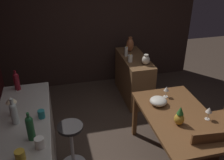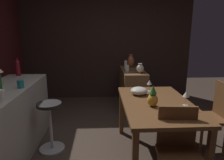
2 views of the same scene
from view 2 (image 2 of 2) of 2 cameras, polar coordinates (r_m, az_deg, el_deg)
The scene contains 19 objects.
ground_plane at distance 2.79m, azimuth 2.35°, elevation -20.83°, with size 9.00×9.00×0.00m, color #47382D.
wall_side_right at distance 4.86m, azimuth -3.96°, elevation 10.14°, with size 0.10×4.40×2.60m, color #33231E.
dining_table at distance 2.57m, azimuth 12.36°, elevation -7.86°, with size 1.37×0.83×0.74m.
kitchen_counter at distance 2.79m, azimuth -29.10°, elevation -12.13°, with size 2.10×0.60×0.90m, color #B2ADA3.
sideboard_cabinet at distance 4.24m, azimuth 5.70°, elevation -2.58°, with size 1.10×0.44×0.82m, color brown.
chair_near_window at distance 2.13m, azimuth 18.29°, elevation -18.12°, with size 0.43×0.43×0.87m.
chair_by_doorway at distance 3.01m, azimuth 26.74°, elevation -8.66°, with size 0.41×0.41×0.94m.
bar_stool at distance 2.88m, azimuth -16.95°, elevation -12.14°, with size 0.34×0.34×0.67m.
wine_glass_left at distance 2.47m, azimuth 20.20°, elevation -3.85°, with size 0.08×0.08×0.17m.
wine_glass_right at distance 2.94m, azimuth 10.51°, elevation -0.82°, with size 0.07×0.07×0.16m.
pineapple_centerpiece at distance 2.35m, azimuth 11.42°, elevation -4.84°, with size 0.12×0.12×0.25m.
fruit_bowl at distance 2.77m, azimuth 7.61°, elevation -3.05°, with size 0.23×0.23×0.10m, color beige.
wine_bottle_ruby at distance 3.48m, azimuth -25.08°, elevation 3.27°, with size 0.07×0.07×0.28m.
cup_teal at distance 2.72m, azimuth -24.36°, elevation -1.03°, with size 0.11×0.08×0.10m.
cup_white at distance 2.30m, azimuth -29.02°, elevation -3.87°, with size 0.13×0.09×0.11m.
pillar_candle_tall at distance 3.96m, azimuth 4.27°, elevation 3.31°, with size 0.08×0.08×0.15m.
pillar_candle_short at distance 4.21m, azimuth 3.87°, elevation 4.27°, with size 0.06×0.06×0.20m.
vase_copper at distance 4.42m, azimuth 5.30°, elevation 5.30°, with size 0.14×0.14×0.28m.
vase_ceramic_ivory at distance 3.82m, azimuth 7.94°, elevation 3.20°, with size 0.14×0.14×0.18m.
Camera 2 is at (-2.30, 0.23, 1.57)m, focal length 32.44 mm.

